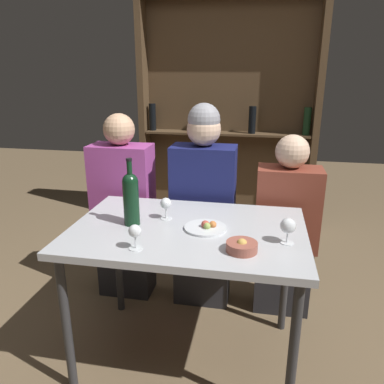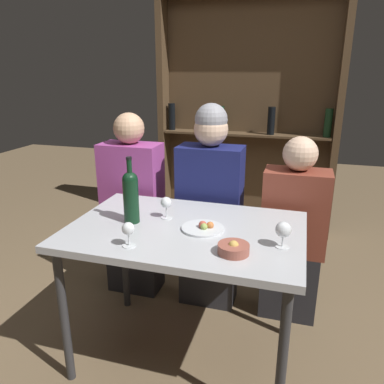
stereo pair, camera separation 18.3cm
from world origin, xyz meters
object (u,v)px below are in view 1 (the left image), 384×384
wine_glass_1 (135,232)px  snack_bowl (242,246)px  wine_bottle (131,197)px  seated_person_right (285,232)px  wine_glass_2 (288,226)px  seated_person_left (124,213)px  wine_glass_0 (166,204)px  seated_person_center (203,211)px  food_plate_0 (206,227)px

wine_glass_1 → snack_bowl: 0.47m
wine_bottle → seated_person_right: (0.81, 0.57, -0.38)m
wine_glass_2 → seated_person_left: size_ratio=0.10×
wine_glass_1 → wine_glass_2: 0.68m
wine_glass_0 → wine_glass_1: bearing=-97.1°
wine_glass_0 → seated_person_center: 0.52m
wine_glass_0 → snack_bowl: wine_glass_0 is taller
food_plate_0 → seated_person_center: seated_person_center is taller
snack_bowl → wine_bottle: bearing=160.9°
wine_bottle → wine_glass_0: (0.15, 0.10, -0.07)m
seated_person_center → seated_person_right: size_ratio=1.15×
seated_person_left → seated_person_center: 0.55m
seated_person_center → wine_bottle: bearing=-116.0°
wine_glass_0 → seated_person_left: (-0.42, 0.47, -0.26)m
seated_person_left → seated_person_center: bearing=-0.0°
wine_glass_0 → wine_bottle: bearing=-146.1°
wine_glass_2 → seated_person_right: bearing=86.3°
wine_glass_1 → wine_glass_2: size_ratio=0.94×
snack_bowl → seated_person_center: seated_person_center is taller
seated_person_left → wine_bottle: bearing=-64.7°
wine_glass_0 → food_plate_0: bearing=-22.8°
food_plate_0 → seated_person_center: 0.59m
wine_bottle → food_plate_0: 0.41m
seated_person_center → seated_person_right: 0.54m
wine_bottle → wine_glass_1: (0.11, -0.26, -0.07)m
wine_bottle → wine_glass_1: wine_bottle is taller
snack_bowl → seated_person_center: (-0.29, 0.77, -0.14)m
seated_person_left → seated_person_right: (1.08, 0.00, -0.05)m
wine_glass_0 → seated_person_center: size_ratio=0.09×
wine_bottle → wine_glass_2: bearing=-5.8°
wine_glass_2 → seated_person_right: seated_person_right is taller
wine_glass_0 → food_plate_0: (0.23, -0.10, -0.07)m
wine_glass_0 → wine_glass_2: (0.61, -0.18, 0.00)m
food_plate_0 → wine_bottle: bearing=-179.0°
wine_bottle → seated_person_left: seated_person_left is taller
wine_glass_0 → wine_glass_2: bearing=-16.3°
wine_glass_1 → food_plate_0: (0.27, 0.27, -0.07)m
wine_bottle → snack_bowl: bearing=-19.1°
wine_bottle → seated_person_left: size_ratio=0.27×
wine_glass_2 → food_plate_0: bearing=167.7°
snack_bowl → seated_person_right: (0.24, 0.77, -0.25)m
wine_glass_0 → seated_person_right: (0.66, 0.47, -0.31)m
wine_glass_2 → food_plate_0: size_ratio=0.58×
wine_glass_2 → snack_bowl: 0.24m
food_plate_0 → seated_person_left: seated_person_left is taller
wine_glass_2 → snack_bowl: wine_glass_2 is taller
seated_person_left → wine_glass_2: bearing=-31.9°
wine_bottle → wine_glass_1: bearing=-67.7°
seated_person_left → seated_person_right: seated_person_left is taller
wine_glass_1 → seated_person_right: (0.70, 0.83, -0.31)m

